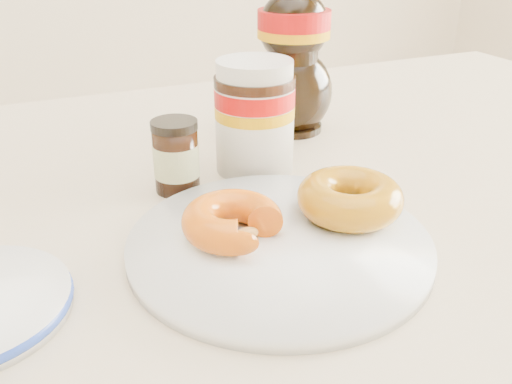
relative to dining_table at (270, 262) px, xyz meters
name	(u,v)px	position (x,y,z in m)	size (l,w,h in m)	color
dining_table	(270,262)	(0.00, 0.00, 0.00)	(1.40, 0.90, 0.75)	beige
plate	(279,244)	(-0.04, -0.10, 0.09)	(0.26, 0.26, 0.01)	white
donut_bitten	(232,221)	(-0.08, -0.08, 0.11)	(0.09, 0.09, 0.03)	#CC450B
donut_whole	(350,198)	(0.04, -0.09, 0.11)	(0.10, 0.10, 0.03)	#A96A0A
nutella_jar	(255,112)	(0.01, 0.07, 0.15)	(0.09, 0.09, 0.13)	white
syrup_bottle	(293,51)	(0.11, 0.17, 0.19)	(0.11, 0.09, 0.21)	black
dark_jar	(176,157)	(-0.09, 0.05, 0.12)	(0.05, 0.05, 0.08)	black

